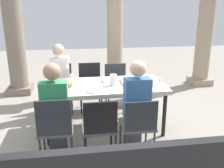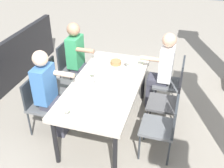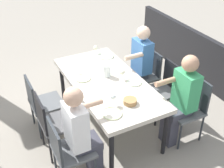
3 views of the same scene
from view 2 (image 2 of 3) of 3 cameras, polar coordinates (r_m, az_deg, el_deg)
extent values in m
plane|color=gray|center=(4.25, -1.20, -8.67)|extent=(16.00, 16.00, 0.00)
cube|color=beige|center=(3.80, -1.32, -0.22)|extent=(1.92, 0.94, 0.06)
cylinder|color=black|center=(4.66, 6.65, 0.64)|extent=(0.06, 0.06, 0.71)
cylinder|color=black|center=(3.31, 0.63, -14.93)|extent=(0.06, 0.06, 0.71)
cylinder|color=black|center=(4.82, -2.51, 2.05)|extent=(0.06, 0.06, 0.71)
cylinder|color=black|center=(3.54, -11.92, -11.95)|extent=(0.06, 0.06, 0.71)
cube|color=#5B5E61|center=(4.43, 11.70, 0.09)|extent=(0.44, 0.44, 0.04)
cube|color=#2D3338|center=(4.32, 14.64, 2.15)|extent=(0.42, 0.03, 0.44)
cylinder|color=#2D3338|center=(4.73, 9.38, -0.87)|extent=(0.03, 0.03, 0.45)
cylinder|color=#2D3338|center=(4.42, 8.63, -3.46)|extent=(0.03, 0.03, 0.45)
cylinder|color=#2D3338|center=(4.72, 13.93, -1.58)|extent=(0.03, 0.03, 0.45)
cylinder|color=#2D3338|center=(4.40, 13.52, -4.23)|extent=(0.03, 0.03, 0.45)
cube|color=#5B5E61|center=(4.78, -7.89, 3.05)|extent=(0.44, 0.44, 0.04)
cube|color=#2D3338|center=(4.76, -10.32, 5.81)|extent=(0.42, 0.03, 0.47)
cylinder|color=#2D3338|center=(4.69, -6.46, -0.94)|extent=(0.03, 0.03, 0.45)
cylinder|color=#2D3338|center=(4.99, -4.82, 1.36)|extent=(0.03, 0.03, 0.45)
cylinder|color=#2D3338|center=(4.84, -10.63, -0.22)|extent=(0.03, 0.03, 0.45)
cylinder|color=#2D3338|center=(5.13, -8.80, 1.97)|extent=(0.03, 0.03, 0.45)
cube|color=#4F4F50|center=(3.97, 10.76, -4.06)|extent=(0.44, 0.44, 0.04)
cube|color=black|center=(3.84, 14.03, -1.89)|extent=(0.42, 0.03, 0.44)
cylinder|color=black|center=(4.28, 8.25, -4.81)|extent=(0.03, 0.03, 0.45)
cylinder|color=black|center=(3.98, 7.32, -8.00)|extent=(0.03, 0.03, 0.45)
cylinder|color=black|center=(4.26, 13.30, -5.62)|extent=(0.03, 0.03, 0.45)
cylinder|color=black|center=(3.97, 12.78, -8.89)|extent=(0.03, 0.03, 0.45)
cube|color=#4F4F50|center=(4.37, -10.76, -0.62)|extent=(0.44, 0.44, 0.04)
cube|color=black|center=(4.35, -13.41, 2.18)|extent=(0.42, 0.03, 0.43)
cylinder|color=black|center=(4.29, -9.26, -4.96)|extent=(0.03, 0.03, 0.43)
cylinder|color=black|center=(4.57, -7.29, -2.21)|extent=(0.03, 0.03, 0.43)
cylinder|color=black|center=(4.45, -13.72, -4.03)|extent=(0.03, 0.03, 0.43)
cylinder|color=black|center=(4.71, -11.55, -1.43)|extent=(0.03, 0.03, 0.43)
cube|color=#5B5E61|center=(3.58, 9.64, -9.04)|extent=(0.44, 0.44, 0.04)
cube|color=#2D3338|center=(3.44, 13.27, -6.90)|extent=(0.42, 0.03, 0.43)
cylinder|color=#2D3338|center=(3.89, 6.95, -9.34)|extent=(0.03, 0.03, 0.43)
cylinder|color=#2D3338|center=(3.62, 5.80, -13.21)|extent=(0.03, 0.03, 0.43)
cylinder|color=#2D3338|center=(3.87, 12.57, -10.26)|extent=(0.03, 0.03, 0.43)
cylinder|color=#2D3338|center=(3.60, 11.92, -14.24)|extent=(0.03, 0.03, 0.43)
cube|color=#5B5E61|center=(4.01, -13.93, -4.50)|extent=(0.44, 0.44, 0.04)
cube|color=#2D3338|center=(3.99, -16.82, -1.60)|extent=(0.42, 0.03, 0.41)
cylinder|color=#2D3338|center=(3.95, -12.38, -9.28)|extent=(0.03, 0.03, 0.43)
cylinder|color=#2D3338|center=(4.20, -10.01, -6.03)|extent=(0.03, 0.03, 0.43)
cylinder|color=#2D3338|center=(4.12, -17.10, -8.07)|extent=(0.03, 0.03, 0.43)
cylinder|color=#2D3338|center=(4.36, -14.54, -5.04)|extent=(0.03, 0.03, 0.43)
cube|color=#3F3F4C|center=(4.58, 8.23, -1.95)|extent=(0.24, 0.14, 0.46)
cube|color=#3F3F4C|center=(4.42, 9.65, 0.87)|extent=(0.28, 0.32, 0.10)
cube|color=white|center=(4.26, 11.50, 4.26)|extent=(0.34, 0.20, 0.53)
sphere|color=tan|center=(4.09, 12.09, 9.11)|extent=(0.21, 0.21, 0.21)
cylinder|color=tan|center=(4.10, 8.11, 5.32)|extent=(0.07, 0.30, 0.07)
cube|color=#3F3F4C|center=(4.82, -5.15, 0.22)|extent=(0.24, 0.14, 0.46)
cube|color=#3F3F4C|center=(4.71, -6.33, 3.27)|extent=(0.28, 0.32, 0.10)
cube|color=#389E60|center=(4.61, -7.84, 6.87)|extent=(0.34, 0.20, 0.53)
sphere|color=tan|center=(4.46, -8.22, 11.43)|extent=(0.22, 0.22, 0.22)
cylinder|color=tan|center=(4.36, -5.77, 7.13)|extent=(0.07, 0.30, 0.07)
cube|color=#3F3F4C|center=(4.04, -10.61, -7.55)|extent=(0.24, 0.14, 0.46)
cube|color=#3F3F4C|center=(3.91, -12.21, -4.12)|extent=(0.28, 0.32, 0.10)
cube|color=#3F72B2|center=(3.78, -14.22, 0.02)|extent=(0.34, 0.20, 0.53)
sphere|color=beige|center=(3.60, -15.05, 5.28)|extent=(0.21, 0.21, 0.21)
cylinder|color=beige|center=(3.72, -10.21, 2.08)|extent=(0.07, 0.30, 0.07)
cylinder|color=silver|center=(4.29, 5.01, 4.32)|extent=(0.24, 0.24, 0.01)
torus|color=#A0BE77|center=(4.29, 5.02, 4.40)|extent=(0.24, 0.24, 0.01)
cylinder|color=white|center=(4.17, 3.18, 3.44)|extent=(0.06, 0.06, 0.00)
cylinder|color=white|center=(4.15, 3.20, 3.97)|extent=(0.01, 0.01, 0.08)
sphere|color=white|center=(4.11, 3.23, 4.88)|extent=(0.07, 0.07, 0.07)
cube|color=silver|center=(4.42, 5.43, 5.16)|extent=(0.02, 0.17, 0.01)
cube|color=silver|center=(4.16, 4.57, 3.35)|extent=(0.02, 0.17, 0.01)
cylinder|color=white|center=(4.04, -4.58, 2.44)|extent=(0.20, 0.20, 0.01)
torus|color=#A4C786|center=(4.04, -4.58, 2.53)|extent=(0.20, 0.20, 0.01)
cylinder|color=white|center=(3.88, -4.05, 1.01)|extent=(0.06, 0.06, 0.00)
cylinder|color=white|center=(3.86, -4.07, 1.51)|extent=(0.01, 0.01, 0.07)
sphere|color=#F2EFCC|center=(3.82, -4.11, 2.43)|extent=(0.08, 0.08, 0.08)
cube|color=silver|center=(4.16, -3.85, 3.40)|extent=(0.02, 0.17, 0.01)
cube|color=silver|center=(3.92, -5.34, 1.35)|extent=(0.02, 0.17, 0.01)
cylinder|color=silver|center=(3.54, 1.93, -2.21)|extent=(0.22, 0.22, 0.01)
torus|color=#A0BE77|center=(3.54, 1.93, -2.12)|extent=(0.22, 0.22, 0.01)
cube|color=silver|center=(3.66, 2.54, -0.97)|extent=(0.03, 0.17, 0.01)
cube|color=silver|center=(3.42, 1.28, -3.62)|extent=(0.02, 0.17, 0.01)
cylinder|color=white|center=(3.37, -9.83, -4.78)|extent=(0.25, 0.25, 0.01)
torus|color=#A4C786|center=(3.37, -9.84, -4.69)|extent=(0.25, 0.25, 0.01)
cylinder|color=white|center=(3.22, -9.47, -6.89)|extent=(0.06, 0.06, 0.00)
cylinder|color=white|center=(3.19, -9.53, -6.36)|extent=(0.01, 0.01, 0.07)
sphere|color=#F2EFCC|center=(3.15, -9.64, -5.39)|extent=(0.07, 0.07, 0.07)
cube|color=silver|center=(3.48, -8.78, -3.40)|extent=(0.02, 0.17, 0.01)
cube|color=silver|center=(3.27, -10.93, -6.34)|extent=(0.03, 0.17, 0.01)
cylinder|color=white|center=(3.65, -2.86, 0.44)|extent=(0.11, 0.11, 0.18)
cylinder|color=#EFEAC6|center=(3.66, -2.84, 0.08)|extent=(0.10, 0.10, 0.12)
cylinder|color=#9E7547|center=(4.26, 0.82, 4.60)|extent=(0.17, 0.17, 0.06)
camera|label=1|loc=(6.00, -39.24, 18.11)|focal=40.54mm
camera|label=3|loc=(6.18, 25.67, 31.68)|focal=47.38mm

